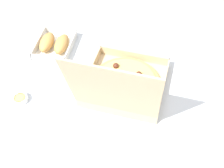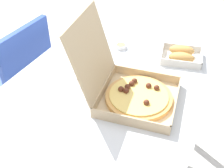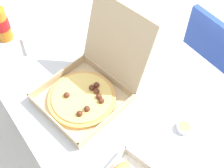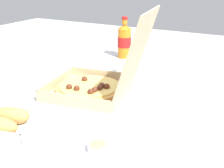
{
  "view_description": "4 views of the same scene",
  "coord_description": "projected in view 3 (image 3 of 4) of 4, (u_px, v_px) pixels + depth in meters",
  "views": [
    {
      "loc": [
        -0.26,
        0.56,
        1.61
      ],
      "look_at": [
        0.03,
        -0.08,
        0.79
      ],
      "focal_mm": 47.7,
      "sensor_mm": 36.0,
      "label": 1
    },
    {
      "loc": [
        -0.8,
        -0.44,
        1.49
      ],
      "look_at": [
        0.0,
        -0.03,
        0.77
      ],
      "focal_mm": 45.5,
      "sensor_mm": 36.0,
      "label": 2
    },
    {
      "loc": [
        0.59,
        -0.43,
        1.67
      ],
      "look_at": [
        0.04,
        -0.03,
        0.78
      ],
      "focal_mm": 46.01,
      "sensor_mm": 36.0,
      "label": 3
    },
    {
      "loc": [
        0.89,
        0.43,
        1.17
      ],
      "look_at": [
        -0.01,
        -0.05,
        0.77
      ],
      "focal_mm": 46.04,
      "sensor_mm": 36.0,
      "label": 4
    }
  ],
  "objects": [
    {
      "name": "dipping_sauce_cup",
      "position": [
        184.0,
        127.0,
        1.05
      ],
      "size": [
        0.06,
        0.06,
        0.02
      ],
      "color": "white",
      "rests_on": "dining_table"
    },
    {
      "name": "cola_bottle",
      "position": [
        0.0,
        22.0,
        1.27
      ],
      "size": [
        0.07,
        0.07,
        0.22
      ],
      "color": "orange",
      "rests_on": "dining_table"
    },
    {
      "name": "pizza_box_open",
      "position": [
        88.0,
        89.0,
        1.11
      ],
      "size": [
        0.36,
        0.43,
        0.33
      ],
      "color": "tan",
      "rests_on": "dining_table"
    },
    {
      "name": "chair",
      "position": [
        220.0,
        67.0,
        1.56
      ],
      "size": [
        0.41,
        0.41,
        0.83
      ],
      "color": "#2D4CAD",
      "rests_on": "ground_plane"
    },
    {
      "name": "dining_table",
      "position": [
        112.0,
        93.0,
        1.26
      ],
      "size": [
        1.2,
        0.82,
        0.72
      ],
      "color": "silver",
      "rests_on": "ground_plane"
    },
    {
      "name": "napkin_pile",
      "position": [
        36.0,
        43.0,
        1.31
      ],
      "size": [
        0.13,
        0.13,
        0.02
      ],
      "primitive_type": "cube",
      "rotation": [
        0.0,
        0.0,
        -0.26
      ],
      "color": "white",
      "rests_on": "dining_table"
    },
    {
      "name": "paper_menu",
      "position": [
        161.0,
        67.0,
        1.24
      ],
      "size": [
        0.22,
        0.16,
        0.0
      ],
      "primitive_type": "cube",
      "rotation": [
        0.0,
        0.0,
        -0.05
      ],
      "color": "white",
      "rests_on": "dining_table"
    },
    {
      "name": "ground_plane",
      "position": [
        112.0,
        153.0,
        1.77
      ],
      "size": [
        10.0,
        10.0,
        0.0
      ],
      "primitive_type": "plane",
      "color": "beige"
    }
  ]
}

